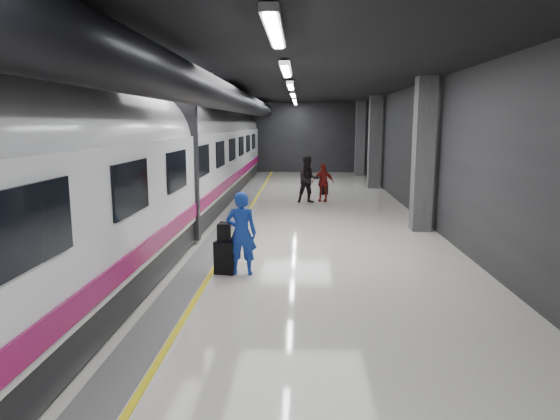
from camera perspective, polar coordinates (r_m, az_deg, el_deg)
ground at (r=13.30m, az=-1.80°, el=-3.93°), size 40.00×40.00×0.00m
platform_hall at (r=13.90m, az=-2.79°, el=11.36°), size 10.02×40.02×4.51m
train at (r=13.60m, az=-15.68°, el=4.85°), size 3.05×38.00×4.05m
traveler_main at (r=10.54m, az=-4.44°, el=-2.68°), size 0.66×0.44×1.78m
suitcase_main at (r=10.74m, az=-6.29°, el=-5.42°), size 0.48×0.35×0.71m
shoulder_bag at (r=10.62m, az=-6.43°, el=-2.59°), size 0.28×0.15×0.38m
traveler_far_a at (r=20.11m, az=3.24°, el=3.48°), size 1.06×0.91×1.88m
traveler_far_b at (r=20.55m, az=4.91°, el=3.16°), size 0.98×0.61×1.56m
suitcase_far at (r=22.60m, az=5.06°, el=2.40°), size 0.39×0.31×0.49m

